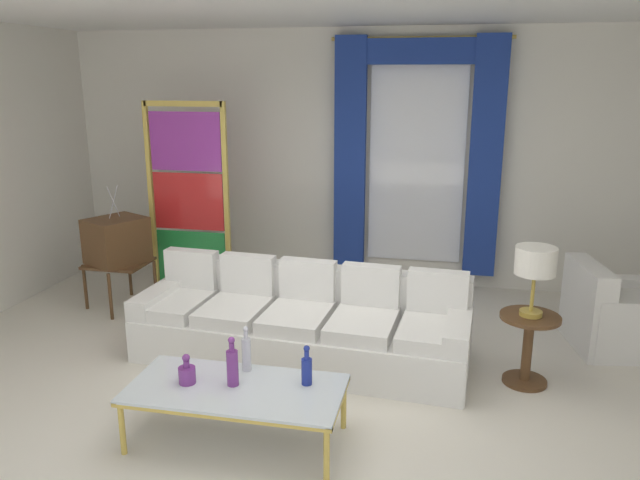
{
  "coord_description": "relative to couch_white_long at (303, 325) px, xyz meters",
  "views": [
    {
      "loc": [
        1.03,
        -4.22,
        2.45
      ],
      "look_at": [
        -0.05,
        0.9,
        1.05
      ],
      "focal_mm": 34.34,
      "sensor_mm": 36.0,
      "label": 1
    }
  ],
  "objects": [
    {
      "name": "bottle_crystal_tall",
      "position": [
        0.33,
        -1.24,
        0.22
      ],
      "size": [
        0.07,
        0.07,
        0.29
      ],
      "color": "navy",
      "rests_on": "coffee_table"
    },
    {
      "name": "wall_rear",
      "position": [
        0.17,
        2.34,
        1.19
      ],
      "size": [
        8.0,
        0.12,
        3.0
      ],
      "primitive_type": "cube",
      "color": "white",
      "rests_on": "ground"
    },
    {
      "name": "bottle_ruby_flask",
      "position": [
        -0.48,
        -1.39,
        0.18
      ],
      "size": [
        0.12,
        0.12,
        0.22
      ],
      "color": "#753384",
      "rests_on": "coffee_table"
    },
    {
      "name": "vintage_tv",
      "position": [
        -2.24,
        0.8,
        0.42
      ],
      "size": [
        0.72,
        0.75,
        1.35
      ],
      "color": "brown",
      "rests_on": "ground"
    },
    {
      "name": "bottle_amber_squat",
      "position": [
        -0.14,
        -1.13,
        0.24
      ],
      "size": [
        0.07,
        0.07,
        0.34
      ],
      "color": "silver",
      "rests_on": "coffee_table"
    },
    {
      "name": "coffee_table",
      "position": [
        -0.13,
        -1.38,
        0.07
      ],
      "size": [
        1.47,
        0.7,
        0.41
      ],
      "color": "silver",
      "rests_on": "ground"
    },
    {
      "name": "peacock_figurine",
      "position": [
        -1.14,
        0.84,
        -0.09
      ],
      "size": [
        0.44,
        0.6,
        0.5
      ],
      "color": "beige",
      "rests_on": "ground"
    },
    {
      "name": "round_side_table",
      "position": [
        1.91,
        -0.1,
        0.05
      ],
      "size": [
        0.48,
        0.48,
        0.59
      ],
      "color": "brown",
      "rests_on": "ground"
    },
    {
      "name": "bottle_blue_decanter",
      "position": [
        -0.16,
        -1.36,
        0.25
      ],
      "size": [
        0.08,
        0.08,
        0.35
      ],
      "color": "#753384",
      "rests_on": "coffee_table"
    },
    {
      "name": "armchair_white",
      "position": [
        2.77,
        0.8,
        -0.02
      ],
      "size": [
        0.94,
        0.93,
        0.8
      ],
      "color": "white",
      "rests_on": "ground"
    },
    {
      "name": "couch_white_long",
      "position": [
        0.0,
        0.0,
        0.0
      ],
      "size": [
        2.97,
        1.12,
        0.86
      ],
      "color": "white",
      "rests_on": "ground"
    },
    {
      "name": "table_lamp_brass",
      "position": [
        1.91,
        -0.1,
        0.72
      ],
      "size": [
        0.32,
        0.32,
        0.57
      ],
      "color": "#B29338",
      "rests_on": "round_side_table"
    },
    {
      "name": "ground_plane",
      "position": [
        0.17,
        -0.72,
        -0.31
      ],
      "size": [
        16.0,
        16.0,
        0.0
      ],
      "primitive_type": "plane",
      "color": "silver"
    },
    {
      "name": "stained_glass_divider",
      "position": [
        -1.63,
        1.33,
        0.75
      ],
      "size": [
        0.95,
        0.05,
        2.2
      ],
      "color": "gold",
      "rests_on": "ground"
    },
    {
      "name": "curtained_window",
      "position": [
        0.83,
        2.18,
        1.43
      ],
      "size": [
        2.0,
        0.17,
        2.7
      ],
      "color": "white",
      "rests_on": "ground"
    },
    {
      "name": "ceiling_slab",
      "position": [
        0.17,
        0.08,
        2.71
      ],
      "size": [
        8.0,
        7.6,
        0.04
      ],
      "primitive_type": "cube",
      "color": "white"
    }
  ]
}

